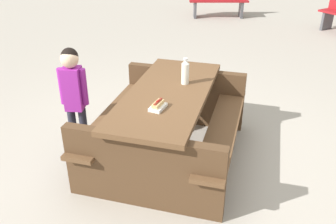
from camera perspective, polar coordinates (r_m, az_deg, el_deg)
The scene contains 5 objects.
ground_plane at distance 3.92m, azimuth -0.00°, elevation -6.81°, with size 30.00×30.00×0.00m, color #ADA599.
picnic_table at distance 3.69m, azimuth -0.00°, elevation -1.10°, with size 2.00×1.67×0.75m.
soda_bottle at distance 3.69m, azimuth 2.72°, elevation 6.31°, with size 0.08×0.08×0.27m.
hotdog_tray at distance 3.20m, azimuth -1.59°, elevation 1.01°, with size 0.18×0.11×0.08m.
child_in_coat at distance 3.74m, azimuth -14.65°, elevation 3.53°, with size 0.21×0.27×1.16m.
Camera 1 is at (2.93, 1.36, 2.22)m, focal length 38.80 mm.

